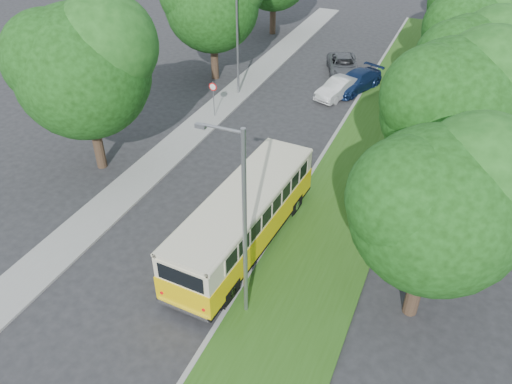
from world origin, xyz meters
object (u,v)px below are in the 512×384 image
at_px(lamppost_near, 242,223).
at_px(car_silver, 286,164).
at_px(car_grey, 343,66).
at_px(vintage_bus, 244,220).
at_px(lamppost_far, 236,37).
at_px(car_white, 338,88).
at_px(car_blue, 356,81).

distance_m(lamppost_near, car_silver, 10.77).
bearing_deg(car_grey, vintage_bus, -107.93).
height_order(car_silver, car_grey, car_grey).
xyz_separation_m(vintage_bus, car_grey, (-1.29, 21.70, -0.78)).
xyz_separation_m(lamppost_far, vintage_bus, (7.33, -14.97, -2.65)).
xyz_separation_m(lamppost_far, car_silver, (6.97, -8.59, -3.49)).
relative_size(lamppost_near, vintage_bus, 0.81).
distance_m(car_silver, car_grey, 15.35).
bearing_deg(car_white, car_grey, 119.79).
xyz_separation_m(lamppost_far, car_grey, (6.04, 6.73, -3.43)).
bearing_deg(car_white, car_blue, 82.38).
bearing_deg(car_silver, car_white, 88.17).
bearing_deg(vintage_bus, lamppost_far, 119.84).
bearing_deg(vintage_bus, lamppost_near, -62.26).
height_order(car_white, car_blue, car_blue).
xyz_separation_m(vintage_bus, car_blue, (0.37, 18.97, -0.76)).
bearing_deg(car_grey, car_white, -100.83).
distance_m(vintage_bus, car_white, 17.34).
bearing_deg(vintage_bus, car_grey, 97.14).
height_order(lamppost_near, car_grey, lamppost_near).
height_order(lamppost_far, vintage_bus, lamppost_far).
xyz_separation_m(lamppost_near, car_white, (-2.05, 20.84, -3.70)).
distance_m(vintage_bus, car_silver, 6.44).
bearing_deg(lamppost_far, lamppost_near, -64.29).
height_order(lamppost_near, lamppost_far, lamppost_near).
bearing_deg(car_blue, vintage_bus, -69.45).
bearing_deg(car_white, car_silver, -70.13).
bearing_deg(car_grey, lamppost_near, -104.86).
relative_size(lamppost_far, car_silver, 2.06).
bearing_deg(car_silver, car_grey, 91.04).
height_order(vintage_bus, car_white, vintage_bus).
height_order(lamppost_near, car_white, lamppost_near).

